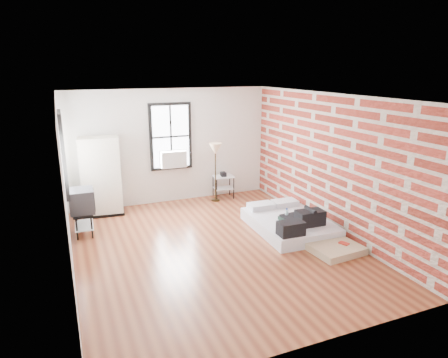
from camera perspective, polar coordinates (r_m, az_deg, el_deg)
name	(u,v)px	position (r m, az deg, el deg)	size (l,w,h in m)	color
ground	(215,248)	(7.63, -1.31, -9.77)	(6.00, 6.00, 0.00)	#612B19
room_shell	(219,153)	(7.47, -0.73, 3.77)	(5.02, 6.02, 2.80)	silver
mattress_main	(290,222)	(8.45, 9.35, -6.14)	(1.47, 1.95, 0.61)	white
mattress_bare	(313,235)	(8.10, 12.64, -7.76)	(1.01, 1.74, 0.36)	#C7BB90
wardrobe	(101,177)	(9.42, -17.15, 0.31)	(0.95, 0.61, 1.80)	black
side_table	(223,180)	(10.29, -0.09, -0.21)	(0.56, 0.46, 0.68)	black
floor_lamp	(215,152)	(9.85, -1.24, 3.86)	(0.32, 0.32, 1.48)	#302610
tv_stand	(82,202)	(8.47, -19.59, -3.17)	(0.50, 0.69, 0.95)	black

